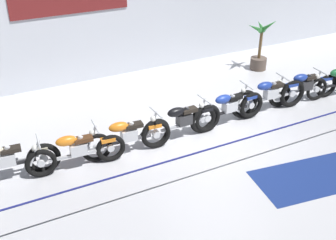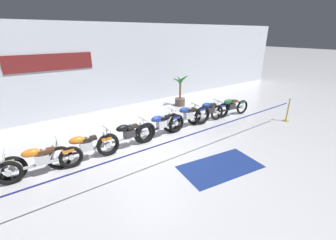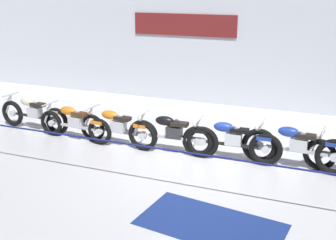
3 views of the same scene
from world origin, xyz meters
name	(u,v)px [view 2 (image 2 of 3)]	position (x,y,z in m)	size (l,w,h in m)	color
ground_plane	(153,148)	(0.00, 0.00, 0.00)	(120.00, 120.00, 0.00)	silver
back_wall	(95,69)	(-0.01, 5.12, 2.10)	(28.00, 0.29, 4.20)	silver
motorcycle_orange_1	(40,161)	(-3.31, 0.47, 0.45)	(2.21, 0.62, 0.92)	black
motorcycle_orange_2	(84,148)	(-2.12, 0.50, 0.47)	(2.16, 0.62, 0.93)	black
motorcycle_black_3	(128,136)	(-0.67, 0.51, 0.48)	(2.23, 0.62, 0.96)	black
motorcycle_blue_4	(160,126)	(0.72, 0.59, 0.46)	(2.29, 0.62, 0.95)	black
motorcycle_blue_5	(187,117)	(2.12, 0.68, 0.49)	(2.38, 0.62, 0.98)	black
motorcycle_blue_6	(209,111)	(3.42, 0.73, 0.46)	(2.33, 0.62, 0.93)	black
motorcycle_green_7	(230,107)	(4.63, 0.56, 0.47)	(2.31, 0.62, 0.92)	black
potted_palm_left_of_row	(180,93)	(3.82, 3.29, 0.69)	(1.10, 0.93, 1.77)	brown
stanchion_far_left	(132,158)	(-1.43, -1.32, 0.76)	(12.29, 0.28, 1.05)	gold
stanchion_mid_left	(287,114)	(6.25, -1.32, 0.36)	(0.28, 0.28, 1.05)	gold
floor_banner	(220,167)	(1.03, -2.14, 0.00)	(2.40, 1.28, 0.01)	navy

